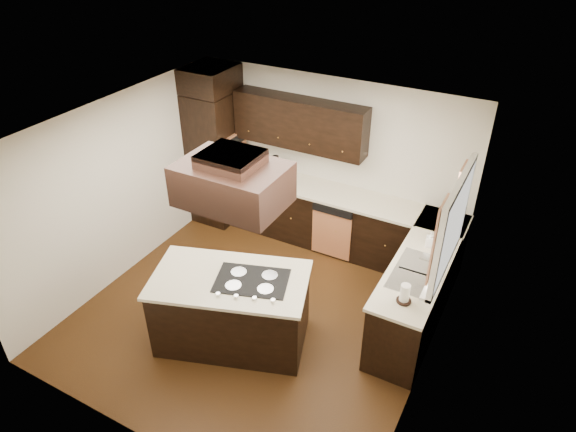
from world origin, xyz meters
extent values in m
cube|color=#512F12|center=(0.00, 0.00, -0.01)|extent=(4.20, 4.20, 0.02)
cube|color=silver|center=(0.00, 0.00, 2.51)|extent=(4.20, 4.20, 0.02)
cube|color=beige|center=(0.00, 2.11, 1.25)|extent=(4.20, 0.02, 2.50)
cube|color=beige|center=(0.00, -2.11, 1.25)|extent=(4.20, 0.02, 2.50)
cube|color=beige|center=(-2.11, 0.00, 1.25)|extent=(0.02, 4.20, 2.50)
cube|color=beige|center=(2.11, 0.00, 1.25)|extent=(0.02, 4.20, 2.50)
cube|color=black|center=(-1.78, 1.71, 1.06)|extent=(0.65, 0.75, 2.12)
cube|color=#D17C4D|center=(-1.43, 1.71, 1.12)|extent=(0.05, 0.62, 0.78)
cube|color=black|center=(0.03, 1.80, 0.44)|extent=(2.93, 0.60, 0.88)
cube|color=black|center=(1.80, 0.90, 0.44)|extent=(0.60, 2.40, 0.88)
cube|color=beige|center=(0.03, 1.79, 0.90)|extent=(2.93, 0.63, 0.04)
cube|color=beige|center=(1.79, 0.90, 0.90)|extent=(0.63, 2.40, 0.04)
cube|color=black|center=(-0.43, 1.93, 1.81)|extent=(2.00, 0.34, 0.72)
cube|color=#D17C4D|center=(0.33, 1.50, 0.40)|extent=(0.60, 0.05, 0.72)
cube|color=white|center=(2.07, 0.55, 1.65)|extent=(0.06, 1.32, 1.12)
cube|color=white|center=(2.10, 0.55, 1.65)|extent=(0.00, 1.20, 1.00)
cube|color=beige|center=(2.01, 0.13, 1.70)|extent=(0.02, 0.34, 0.90)
cube|color=beige|center=(2.01, 0.97, 1.70)|extent=(0.02, 0.34, 0.90)
cube|color=silver|center=(1.80, 0.55, 0.92)|extent=(0.52, 0.84, 0.01)
cube|color=black|center=(-0.03, -0.55, 0.44)|extent=(1.91, 1.42, 0.88)
cube|color=beige|center=(-0.03, -0.55, 0.90)|extent=(1.99, 1.50, 0.04)
cube|color=black|center=(0.21, -0.46, 0.93)|extent=(0.93, 0.76, 0.01)
cube|color=black|center=(0.10, -0.55, 2.16)|extent=(1.05, 0.72, 0.42)
cube|color=black|center=(0.10, -0.55, 2.44)|extent=(0.55, 0.50, 0.13)
cylinder|color=silver|center=(-0.73, 1.75, 0.97)|extent=(0.15, 0.15, 0.10)
cone|color=silver|center=(-0.73, 1.75, 1.15)|extent=(0.13, 0.13, 0.26)
cube|color=black|center=(-0.78, 1.75, 1.05)|extent=(0.32, 0.10, 0.26)
imported|color=white|center=(-1.28, 1.75, 0.95)|extent=(0.31, 0.31, 0.06)
imported|color=white|center=(1.77, 1.13, 1.02)|extent=(0.11, 0.11, 0.20)
cylinder|color=white|center=(1.81, 0.01, 1.03)|extent=(0.14, 0.14, 0.22)
camera|label=1|loc=(2.68, -4.18, 4.58)|focal=32.00mm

